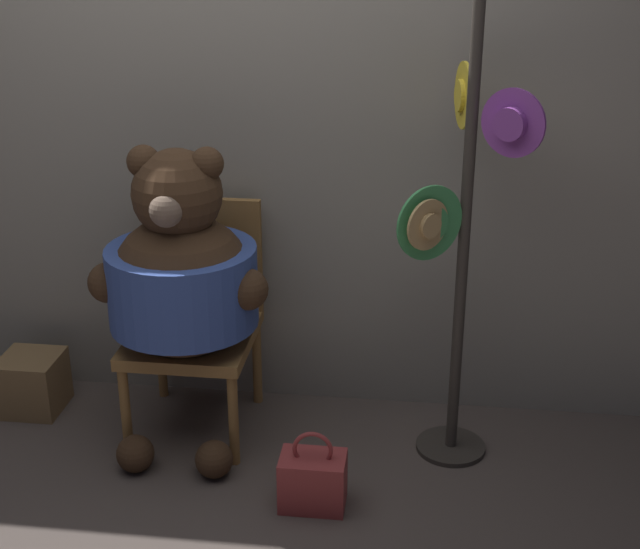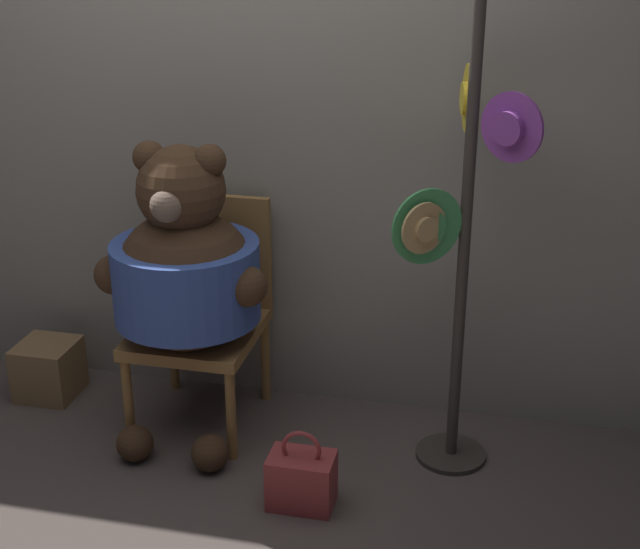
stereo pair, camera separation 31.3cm
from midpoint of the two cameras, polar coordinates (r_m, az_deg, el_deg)
ground_plane at (r=3.52m, az=-5.36°, el=-13.02°), size 14.00×14.00×0.00m
wall_back at (r=3.73m, az=-2.25°, el=8.78°), size 8.00×0.10×2.31m
chair at (r=3.73m, az=-5.07°, el=-2.18°), size 0.49×0.54×0.93m
teddy_bear at (r=3.48m, az=-6.08°, el=0.12°), size 0.70×0.62×1.23m
hat_display_rack at (r=3.26m, az=11.73°, el=2.18°), size 0.48×0.46×1.81m
handbag_on_ground at (r=3.32m, az=1.58°, el=-13.04°), size 0.24×0.16×0.31m
wooden_crate at (r=4.13m, az=-14.92°, el=-5.93°), size 0.25×0.25×0.25m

